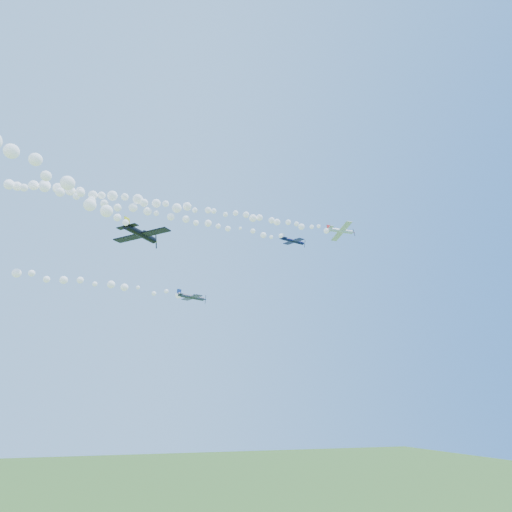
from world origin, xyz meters
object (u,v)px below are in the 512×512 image
object	(u,v)px
plane_navy	(293,241)
plane_grey	(192,297)
plane_white	(341,231)
plane_black	(142,234)

from	to	relation	value
plane_navy	plane_grey	size ratio (longest dim) A/B	0.93
plane_white	plane_black	bearing A→B (deg)	-152.75
plane_white	plane_grey	size ratio (longest dim) A/B	0.97
plane_white	plane_grey	bearing A→B (deg)	159.10
plane_white	plane_navy	xyz separation A→B (m)	(-9.29, 4.69, -1.71)
plane_white	plane_grey	distance (m)	34.94
plane_black	plane_navy	bearing A→B (deg)	-11.91
plane_white	plane_navy	bearing A→B (deg)	150.54
plane_white	plane_navy	size ratio (longest dim) A/B	1.04
plane_grey	plane_black	world-z (taller)	plane_grey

